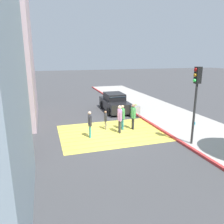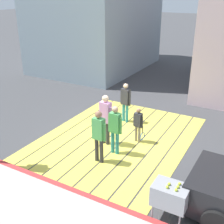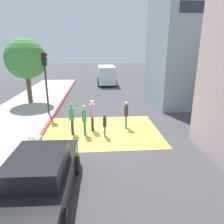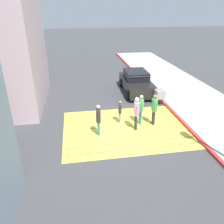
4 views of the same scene
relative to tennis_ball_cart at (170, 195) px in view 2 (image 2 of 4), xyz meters
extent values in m
plane|color=#424244|center=(2.90, 2.92, -0.70)|extent=(120.00, 120.00, 0.00)
cube|color=#EAD64C|center=(2.90, 0.72, -0.69)|extent=(6.40, 0.50, 0.01)
cube|color=#EAD64C|center=(2.90, 1.27, -0.69)|extent=(6.40, 0.50, 0.01)
cube|color=#EAD64C|center=(2.90, 1.82, -0.69)|extent=(6.40, 0.50, 0.01)
cube|color=#EAD64C|center=(2.90, 2.37, -0.69)|extent=(6.40, 0.50, 0.01)
cube|color=#EAD64C|center=(2.90, 2.92, -0.69)|extent=(6.40, 0.50, 0.01)
cube|color=#EAD64C|center=(2.90, 3.47, -0.69)|extent=(6.40, 0.50, 0.01)
cube|color=#EAD64C|center=(2.90, 4.02, -0.69)|extent=(6.40, 0.50, 0.01)
cube|color=#EAD64C|center=(2.90, 4.57, -0.69)|extent=(6.40, 0.50, 0.01)
cube|color=#EAD64C|center=(2.90, 5.12, -0.69)|extent=(6.40, 0.50, 0.01)
cube|color=#BC3333|center=(-0.35, 2.92, -0.63)|extent=(0.16, 40.00, 0.13)
cylinder|color=black|center=(0.05, -1.04, -0.37)|extent=(0.24, 0.67, 0.66)
cube|color=#99999E|center=(0.00, 0.00, 0.00)|extent=(0.56, 0.80, 0.50)
cylinder|color=#99999E|center=(0.22, 0.32, -0.47)|extent=(0.04, 0.04, 0.45)
cylinder|color=#99999E|center=(-0.22, 0.32, -0.47)|extent=(0.04, 0.04, 0.45)
cylinder|color=#99999E|center=(0.22, -0.32, -0.47)|extent=(0.04, 0.04, 0.45)
cylinder|color=#99999E|center=(-0.22, -0.32, -0.47)|extent=(0.04, 0.04, 0.45)
sphere|color=#CCE033|center=(-0.12, -0.15, 0.29)|extent=(0.07, 0.07, 0.07)
sphere|color=#CCE033|center=(0.00, -0.15, 0.29)|extent=(0.07, 0.07, 0.07)
sphere|color=#CCE033|center=(0.12, -0.15, 0.29)|extent=(0.07, 0.07, 0.07)
sphere|color=#CCE033|center=(-0.12, 0.05, 0.29)|extent=(0.07, 0.07, 0.07)
sphere|color=#CCE033|center=(0.00, 0.05, 0.29)|extent=(0.07, 0.07, 0.07)
cylinder|color=teal|center=(1.98, 2.58, -0.31)|extent=(0.12, 0.12, 0.78)
cylinder|color=teal|center=(1.97, 2.41, -0.31)|extent=(0.12, 0.12, 0.78)
cube|color=#4CA559|center=(1.98, 2.50, 0.41)|extent=(0.23, 0.35, 0.65)
sphere|color=tan|center=(1.98, 2.50, 0.86)|extent=(0.20, 0.20, 0.20)
cylinder|color=#4CA559|center=(1.99, 2.70, 0.35)|extent=(0.08, 0.08, 0.56)
cylinder|color=#4CA559|center=(1.97, 2.30, 0.35)|extent=(0.08, 0.08, 0.56)
cylinder|color=#333338|center=(2.39, 3.18, -0.27)|extent=(0.13, 0.13, 0.85)
cylinder|color=#333338|center=(2.37, 2.99, -0.27)|extent=(0.13, 0.13, 0.85)
cube|color=#D18CC6|center=(2.38, 3.08, 0.50)|extent=(0.27, 0.40, 0.70)
sphere|color=beige|center=(2.38, 3.08, 0.98)|extent=(0.22, 0.22, 0.22)
cylinder|color=#D18CC6|center=(2.41, 3.30, 0.43)|extent=(0.09, 0.09, 0.60)
cylinder|color=#D18CC6|center=(2.35, 2.87, 0.43)|extent=(0.09, 0.09, 0.60)
cylinder|color=teal|center=(4.34, 3.39, -0.32)|extent=(0.11, 0.11, 0.76)
cylinder|color=teal|center=(4.32, 3.23, -0.32)|extent=(0.11, 0.11, 0.76)
cube|color=#333338|center=(4.33, 3.31, 0.38)|extent=(0.26, 0.36, 0.64)
sphere|color=beige|center=(4.33, 3.31, 0.82)|extent=(0.20, 0.20, 0.20)
cylinder|color=#333338|center=(4.36, 3.50, 0.32)|extent=(0.08, 0.08, 0.54)
cylinder|color=#333338|center=(4.30, 3.12, 0.32)|extent=(0.08, 0.08, 0.54)
cylinder|color=#333338|center=(1.30, 2.77, -0.29)|extent=(0.12, 0.12, 0.81)
cylinder|color=#333338|center=(1.29, 2.60, -0.29)|extent=(0.12, 0.12, 0.81)
cube|color=#4CA559|center=(1.30, 2.69, 0.45)|extent=(0.24, 0.37, 0.68)
sphere|color=#9E7051|center=(1.30, 2.69, 0.91)|extent=(0.21, 0.21, 0.21)
cylinder|color=#4CA559|center=(1.31, 2.89, 0.38)|extent=(0.09, 0.09, 0.57)
cylinder|color=#4CA559|center=(1.29, 2.48, 0.38)|extent=(0.09, 0.09, 0.57)
cylinder|color=gray|center=(3.05, 2.24, -0.40)|extent=(0.09, 0.09, 0.60)
cylinder|color=gray|center=(3.03, 2.11, -0.40)|extent=(0.09, 0.09, 0.60)
cube|color=#333338|center=(3.04, 2.17, 0.15)|extent=(0.20, 0.29, 0.50)
sphere|color=#9E7051|center=(3.04, 2.17, 0.50)|extent=(0.16, 0.16, 0.16)
cylinder|color=#333338|center=(3.07, 2.33, 0.10)|extent=(0.07, 0.07, 0.43)
cylinder|color=#333338|center=(3.01, 2.02, 0.10)|extent=(0.07, 0.07, 0.43)
cylinder|color=black|center=(3.04, 1.99, -0.19)|extent=(0.03, 0.03, 0.28)
torus|color=blue|center=(3.04, 1.99, -0.43)|extent=(0.28, 0.07, 0.28)
camera|label=1|loc=(6.81, 15.51, 4.11)|focal=35.20mm
camera|label=2|loc=(-5.17, -1.38, 4.26)|focal=45.93mm
camera|label=3|loc=(2.62, -7.91, 3.77)|focal=33.02mm
camera|label=4|loc=(5.28, 12.97, 5.14)|focal=35.99mm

